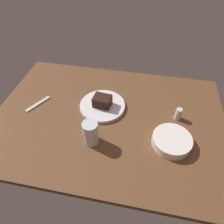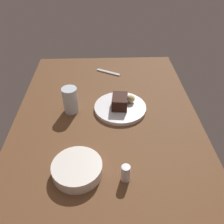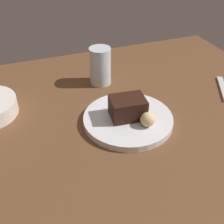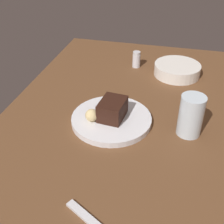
{
  "view_description": "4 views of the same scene",
  "coord_description": "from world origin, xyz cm",
  "px_view_note": "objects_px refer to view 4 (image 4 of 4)",
  "views": [
    {
      "loc": [
        15.3,
        -67.84,
        79.51
      ],
      "look_at": [
        2.12,
        -0.32,
        7.32
      ],
      "focal_mm": 31.67,
      "sensor_mm": 36.0,
      "label": 1
    },
    {
      "loc": [
        86.15,
        -0.71,
        73.59
      ],
      "look_at": [
        1.46,
        2.38,
        6.22
      ],
      "focal_mm": 38.58,
      "sensor_mm": 36.0,
      "label": 2
    },
    {
      "loc": [
        21.3,
        62.85,
        51.4
      ],
      "look_at": [
        -0.13,
        5.71,
        6.96
      ],
      "focal_mm": 45.54,
      "sensor_mm": 36.0,
      "label": 3
    },
    {
      "loc": [
        -75.24,
        -11.15,
        57.27
      ],
      "look_at": [
        -4.1,
        6.42,
        6.38
      ],
      "focal_mm": 47.18,
      "sensor_mm": 36.0,
      "label": 4
    }
  ],
  "objects_px": {
    "dessert_spoon": "(93,223)",
    "chocolate_cake_slice": "(112,109)",
    "dessert_plate": "(111,119)",
    "bread_roll": "(92,115)",
    "water_glass": "(191,116)",
    "salt_shaker": "(136,59)",
    "side_bowl": "(177,70)"
  },
  "relations": [
    {
      "from": "bread_roll",
      "to": "salt_shaker",
      "type": "height_order",
      "value": "salt_shaker"
    },
    {
      "from": "side_bowl",
      "to": "dessert_spoon",
      "type": "bearing_deg",
      "value": 170.02
    },
    {
      "from": "dessert_plate",
      "to": "water_glass",
      "type": "distance_m",
      "value": 0.24
    },
    {
      "from": "dessert_plate",
      "to": "bread_roll",
      "type": "xyz_separation_m",
      "value": [
        -0.03,
        0.05,
        0.03
      ]
    },
    {
      "from": "dessert_plate",
      "to": "dessert_spoon",
      "type": "height_order",
      "value": "dessert_plate"
    },
    {
      "from": "chocolate_cake_slice",
      "to": "dessert_spoon",
      "type": "distance_m",
      "value": 0.36
    },
    {
      "from": "dessert_plate",
      "to": "bread_roll",
      "type": "bearing_deg",
      "value": 121.53
    },
    {
      "from": "side_bowl",
      "to": "chocolate_cake_slice",
      "type": "bearing_deg",
      "value": 154.67
    },
    {
      "from": "salt_shaker",
      "to": "side_bowl",
      "type": "relative_size",
      "value": 0.37
    },
    {
      "from": "bread_roll",
      "to": "salt_shaker",
      "type": "relative_size",
      "value": 0.59
    },
    {
      "from": "salt_shaker",
      "to": "side_bowl",
      "type": "bearing_deg",
      "value": -100.93
    },
    {
      "from": "chocolate_cake_slice",
      "to": "side_bowl",
      "type": "distance_m",
      "value": 0.4
    },
    {
      "from": "dessert_plate",
      "to": "water_glass",
      "type": "relative_size",
      "value": 1.99
    },
    {
      "from": "salt_shaker",
      "to": "water_glass",
      "type": "relative_size",
      "value": 0.53
    },
    {
      "from": "dessert_plate",
      "to": "chocolate_cake_slice",
      "type": "relative_size",
      "value": 2.66
    },
    {
      "from": "chocolate_cake_slice",
      "to": "dessert_spoon",
      "type": "bearing_deg",
      "value": -172.77
    },
    {
      "from": "dessert_plate",
      "to": "side_bowl",
      "type": "xyz_separation_m",
      "value": [
        0.37,
        -0.17,
        0.01
      ]
    },
    {
      "from": "chocolate_cake_slice",
      "to": "water_glass",
      "type": "bearing_deg",
      "value": -90.0
    },
    {
      "from": "dessert_plate",
      "to": "salt_shaker",
      "type": "xyz_separation_m",
      "value": [
        0.4,
        -0.01,
        0.02
      ]
    },
    {
      "from": "dessert_plate",
      "to": "dessert_spoon",
      "type": "relative_size",
      "value": 1.64
    },
    {
      "from": "bread_roll",
      "to": "dessert_spoon",
      "type": "bearing_deg",
      "value": -162.78
    },
    {
      "from": "chocolate_cake_slice",
      "to": "bread_roll",
      "type": "bearing_deg",
      "value": 121.18
    },
    {
      "from": "bread_roll",
      "to": "water_glass",
      "type": "xyz_separation_m",
      "value": [
        0.03,
        -0.28,
        0.02
      ]
    },
    {
      "from": "salt_shaker",
      "to": "water_glass",
      "type": "bearing_deg",
      "value": -150.54
    },
    {
      "from": "water_glass",
      "to": "side_bowl",
      "type": "bearing_deg",
      "value": 8.73
    },
    {
      "from": "water_glass",
      "to": "side_bowl",
      "type": "distance_m",
      "value": 0.37
    },
    {
      "from": "dessert_plate",
      "to": "chocolate_cake_slice",
      "type": "distance_m",
      "value": 0.04
    },
    {
      "from": "dessert_plate",
      "to": "chocolate_cake_slice",
      "type": "height_order",
      "value": "chocolate_cake_slice"
    },
    {
      "from": "dessert_spoon",
      "to": "bread_roll",
      "type": "bearing_deg",
      "value": -43.65
    },
    {
      "from": "dessert_spoon",
      "to": "chocolate_cake_slice",
      "type": "bearing_deg",
      "value": -53.64
    },
    {
      "from": "dessert_plate",
      "to": "bread_roll",
      "type": "height_order",
      "value": "bread_roll"
    },
    {
      "from": "water_glass",
      "to": "bread_roll",
      "type": "bearing_deg",
      "value": 96.71
    }
  ]
}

